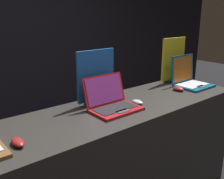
% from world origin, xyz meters
% --- Properties ---
extents(wall_back, '(8.00, 0.05, 2.80)m').
position_xyz_m(wall_back, '(0.00, 2.22, 1.40)').
color(wall_back, black).
rests_on(wall_back, ground_plane).
extents(display_counter, '(2.39, 0.63, 0.95)m').
position_xyz_m(display_counter, '(0.00, 0.32, 0.47)').
color(display_counter, '#282623').
rests_on(display_counter, ground_plane).
extents(mouse_front, '(0.06, 0.12, 0.04)m').
position_xyz_m(mouse_front, '(-0.74, 0.21, 0.96)').
color(mouse_front, maroon).
rests_on(mouse_front, display_counter).
extents(laptop_middle, '(0.36, 0.30, 0.24)m').
position_xyz_m(laptop_middle, '(-0.01, 0.32, 1.00)').
color(laptop_middle, maroon).
rests_on(laptop_middle, display_counter).
extents(mouse_middle, '(0.06, 0.10, 0.03)m').
position_xyz_m(mouse_middle, '(0.22, 0.28, 0.96)').
color(mouse_middle, '#B2B2B7').
rests_on(mouse_middle, display_counter).
extents(promo_stand_middle, '(0.34, 0.07, 0.42)m').
position_xyz_m(promo_stand_middle, '(-0.01, 0.51, 1.14)').
color(promo_stand_middle, black).
rests_on(promo_stand_middle, display_counter).
extents(laptop_back, '(0.33, 0.30, 0.29)m').
position_xyz_m(laptop_back, '(0.98, 0.33, 1.01)').
color(laptop_back, '#0F5170').
rests_on(laptop_back, display_counter).
extents(mouse_back, '(0.07, 0.11, 0.04)m').
position_xyz_m(mouse_back, '(0.76, 0.29, 0.96)').
color(mouse_back, maroon).
rests_on(mouse_back, display_counter).
extents(promo_stand_back, '(0.33, 0.07, 0.45)m').
position_xyz_m(promo_stand_back, '(0.98, 0.54, 1.16)').
color(promo_stand_back, black).
rests_on(promo_stand_back, display_counter).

